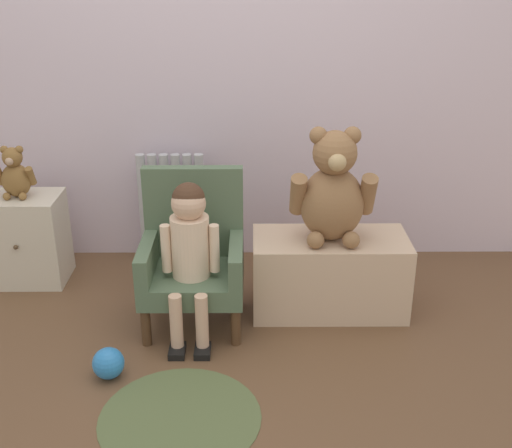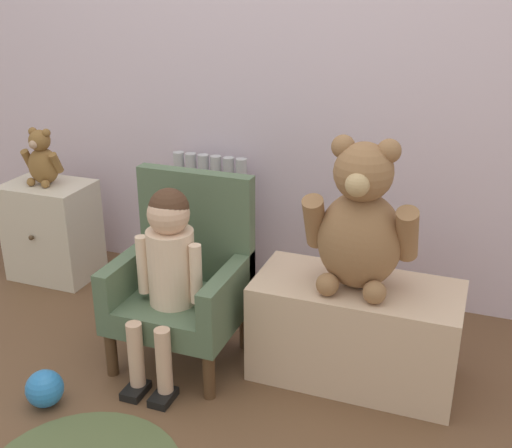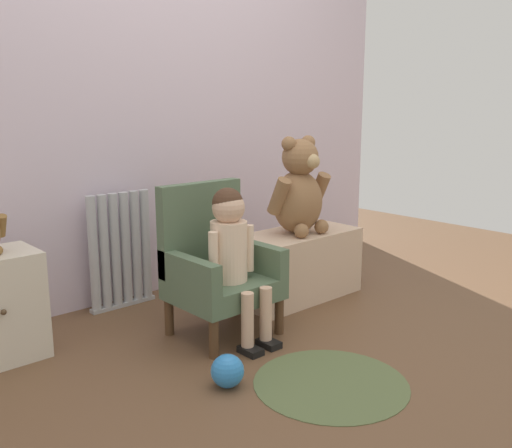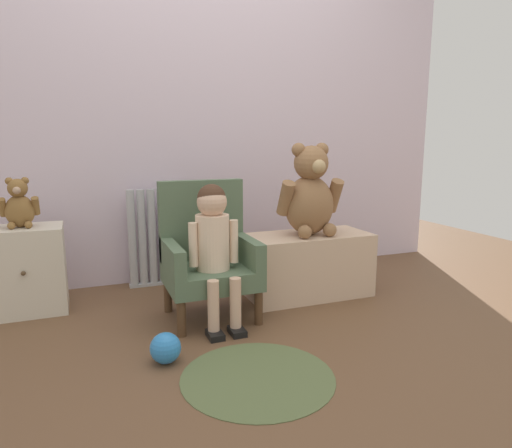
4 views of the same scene
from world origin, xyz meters
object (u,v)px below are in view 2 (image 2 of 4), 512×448
Objects in this scene: radiator at (211,220)px; child_armchair at (184,278)px; small_dresser at (53,230)px; child_figure at (168,259)px; large_teddy_bear at (360,224)px; low_bench at (355,331)px; small_teddy_bear at (42,160)px; toy_ball at (45,389)px.

child_armchair is (0.17, -0.61, 0.02)m from radiator.
radiator is at bearing 16.62° from small_dresser.
small_dresser is 1.06m from child_figure.
child_figure is at bearing -77.18° from radiator.
small_dresser is at bearing 168.27° from large_teddy_bear.
low_bench is (0.81, -0.53, -0.12)m from radiator.
child_figure is 1.05m from small_teddy_bear.
toy_ball is (-0.96, -0.55, -0.12)m from low_bench.
small_teddy_bear is (-0.74, -0.22, 0.28)m from radiator.
small_teddy_bear reaches higher than radiator.
radiator is 0.88× the size of child_figure.
large_teddy_bear is at bearing 29.38° from toy_ball.
child_armchair is at bearing -23.39° from small_teddy_bear.
large_teddy_bear reaches higher than toy_ball.
child_armchair is 0.62m from toy_ball.
radiator is 1.11m from toy_ball.
low_bench is at bearing -11.30° from small_teddy_bear.
radiator is 1.32× the size of small_dresser.
small_dresser reaches higher than low_bench.
toy_ball is (-0.95, -0.54, -0.54)m from large_teddy_bear.
child_figure is 0.97× the size of low_bench.
low_bench is at bearing -33.30° from radiator.
small_teddy_bear reaches higher than child_figure.
low_bench is (0.64, 0.20, -0.27)m from child_figure.
small_dresser is 0.64× the size of low_bench.
child_figure is at bearing -29.47° from small_dresser.
small_dresser is 0.99m from child_armchair.
large_teddy_bear is at bearing -112.38° from low_bench.
small_dresser is 1.62m from large_teddy_bear.
large_teddy_bear reaches higher than small_teddy_bear.
large_teddy_bear reaches higher than small_dresser.
low_bench is at bearing 17.34° from child_figure.
child_armchair is 0.18m from child_figure.
child_figure is at bearing -163.34° from large_teddy_bear.
child_armchair is 2.70× the size of small_teddy_bear.
low_bench is (1.54, -0.31, -0.05)m from small_dresser.
child_armchair is 5.44× the size of toy_ball.
small_teddy_bear is at bearing 168.33° from large_teddy_bear.
small_teddy_bear is (-0.91, 0.51, 0.13)m from child_figure.
radiator is 0.76m from child_figure.
toy_ball is (-0.15, -1.08, -0.24)m from radiator.
child_figure is 1.33× the size of large_teddy_bear.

